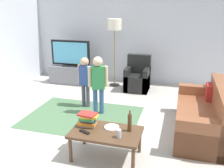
{
  "coord_description": "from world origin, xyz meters",
  "views": [
    {
      "loc": [
        1.28,
        -3.86,
        2.16
      ],
      "look_at": [
        0.0,
        0.6,
        0.65
      ],
      "focal_mm": 39.99,
      "sensor_mm": 36.0,
      "label": 1
    }
  ],
  "objects_px": {
    "floor_lamp": "(115,28)",
    "tv_stand": "(72,75)",
    "coffee_table": "(106,134)",
    "couch": "(205,117)",
    "child_center": "(98,80)",
    "soda_can": "(119,134)",
    "tv": "(71,54)",
    "book_stack": "(88,119)",
    "plate": "(112,127)",
    "tv_remote": "(85,132)",
    "armchair": "(138,79)",
    "child_near_tv": "(85,78)",
    "bottle": "(130,122)"
  },
  "relations": [
    {
      "from": "armchair",
      "to": "bottle",
      "type": "xyz_separation_m",
      "value": [
        0.43,
        -2.99,
        0.26
      ]
    },
    {
      "from": "floor_lamp",
      "to": "bottle",
      "type": "relative_size",
      "value": 5.65
    },
    {
      "from": "couch",
      "to": "armchair",
      "type": "bearing_deg",
      "value": 128.46
    },
    {
      "from": "tv_stand",
      "to": "couch",
      "type": "bearing_deg",
      "value": -30.06
    },
    {
      "from": "tv_stand",
      "to": "coffee_table",
      "type": "relative_size",
      "value": 1.2
    },
    {
      "from": "armchair",
      "to": "soda_can",
      "type": "bearing_deg",
      "value": -84.21
    },
    {
      "from": "tv",
      "to": "couch",
      "type": "bearing_deg",
      "value": -29.79
    },
    {
      "from": "tv",
      "to": "floor_lamp",
      "type": "height_order",
      "value": "floor_lamp"
    },
    {
      "from": "child_center",
      "to": "soda_can",
      "type": "height_order",
      "value": "child_center"
    },
    {
      "from": "tv_remote",
      "to": "soda_can",
      "type": "relative_size",
      "value": 1.42
    },
    {
      "from": "tv_stand",
      "to": "floor_lamp",
      "type": "bearing_deg",
      "value": 7.23
    },
    {
      "from": "couch",
      "to": "child_near_tv",
      "type": "bearing_deg",
      "value": 167.86
    },
    {
      "from": "tv_remote",
      "to": "floor_lamp",
      "type": "bearing_deg",
      "value": 122.3
    },
    {
      "from": "couch",
      "to": "floor_lamp",
      "type": "height_order",
      "value": "floor_lamp"
    },
    {
      "from": "book_stack",
      "to": "couch",
      "type": "bearing_deg",
      "value": 31.65
    },
    {
      "from": "armchair",
      "to": "child_near_tv",
      "type": "height_order",
      "value": "child_near_tv"
    },
    {
      "from": "child_near_tv",
      "to": "plate",
      "type": "bearing_deg",
      "value": -56.48
    },
    {
      "from": "armchair",
      "to": "coffee_table",
      "type": "relative_size",
      "value": 0.9
    },
    {
      "from": "tv_stand",
      "to": "tv_remote",
      "type": "height_order",
      "value": "tv_stand"
    },
    {
      "from": "coffee_table",
      "to": "armchair",
      "type": "bearing_deg",
      "value": 91.96
    },
    {
      "from": "tv_stand",
      "to": "child_center",
      "type": "distance_m",
      "value": 2.26
    },
    {
      "from": "armchair",
      "to": "tv_stand",
      "type": "bearing_deg",
      "value": 178.79
    },
    {
      "from": "floor_lamp",
      "to": "tv_stand",
      "type": "bearing_deg",
      "value": -172.77
    },
    {
      "from": "tv",
      "to": "couch",
      "type": "height_order",
      "value": "tv"
    },
    {
      "from": "floor_lamp",
      "to": "child_near_tv",
      "type": "height_order",
      "value": "floor_lamp"
    },
    {
      "from": "coffee_table",
      "to": "book_stack",
      "type": "distance_m",
      "value": 0.35
    },
    {
      "from": "tv_stand",
      "to": "floor_lamp",
      "type": "height_order",
      "value": "floor_lamp"
    },
    {
      "from": "book_stack",
      "to": "plate",
      "type": "bearing_deg",
      "value": 4.06
    },
    {
      "from": "tv_remote",
      "to": "plate",
      "type": "height_order",
      "value": "plate"
    },
    {
      "from": "tv_stand",
      "to": "armchair",
      "type": "relative_size",
      "value": 1.33
    },
    {
      "from": "floor_lamp",
      "to": "soda_can",
      "type": "relative_size",
      "value": 14.83
    },
    {
      "from": "child_near_tv",
      "to": "soda_can",
      "type": "distance_m",
      "value": 2.17
    },
    {
      "from": "tv_stand",
      "to": "plate",
      "type": "height_order",
      "value": "tv_stand"
    },
    {
      "from": "couch",
      "to": "book_stack",
      "type": "distance_m",
      "value": 2.05
    },
    {
      "from": "bottle",
      "to": "soda_can",
      "type": "bearing_deg",
      "value": -114.44
    },
    {
      "from": "tv",
      "to": "floor_lamp",
      "type": "xyz_separation_m",
      "value": [
        1.2,
        0.17,
        0.7
      ]
    },
    {
      "from": "tv_remote",
      "to": "coffee_table",
      "type": "bearing_deg",
      "value": 47.16
    },
    {
      "from": "armchair",
      "to": "child_center",
      "type": "bearing_deg",
      "value": -106.29
    },
    {
      "from": "tv_stand",
      "to": "soda_can",
      "type": "bearing_deg",
      "value": -55.97
    },
    {
      "from": "bottle",
      "to": "tv_remote",
      "type": "xyz_separation_m",
      "value": [
        -0.6,
        -0.22,
        -0.12
      ]
    },
    {
      "from": "floor_lamp",
      "to": "child_near_tv",
      "type": "bearing_deg",
      "value": -97.3
    },
    {
      "from": "child_center",
      "to": "coffee_table",
      "type": "distance_m",
      "value": 1.57
    },
    {
      "from": "coffee_table",
      "to": "book_stack",
      "type": "xyz_separation_m",
      "value": [
        -0.31,
        0.09,
        0.15
      ]
    },
    {
      "from": "tv_remote",
      "to": "soda_can",
      "type": "bearing_deg",
      "value": 23.96
    },
    {
      "from": "book_stack",
      "to": "tv",
      "type": "bearing_deg",
      "value": 118.98
    },
    {
      "from": "tv_stand",
      "to": "soda_can",
      "type": "xyz_separation_m",
      "value": [
        2.2,
        -3.25,
        0.24
      ]
    },
    {
      "from": "couch",
      "to": "child_center",
      "type": "bearing_deg",
      "value": 173.1
    },
    {
      "from": "tv_remote",
      "to": "armchair",
      "type": "bearing_deg",
      "value": 110.86
    },
    {
      "from": "child_center",
      "to": "plate",
      "type": "distance_m",
      "value": 1.47
    },
    {
      "from": "floor_lamp",
      "to": "armchair",
      "type": "bearing_deg",
      "value": -15.86
    }
  ]
}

